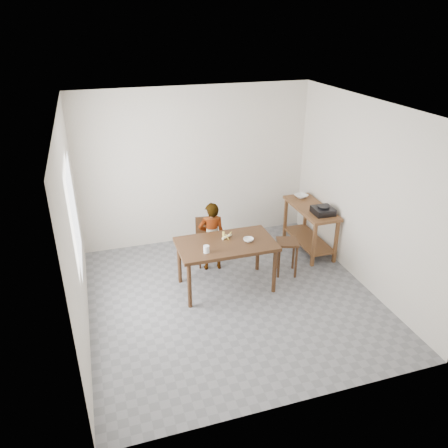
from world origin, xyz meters
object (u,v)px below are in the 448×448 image
object	(u,v)px
stool	(286,257)
child	(212,237)
dining_chair	(208,242)
prep_counter	(309,228)
dining_table	(226,265)

from	to	relation	value
stool	child	bearing A→B (deg)	155.55
child	dining_chair	xyz separation A→B (m)	(-0.01, 0.18, -0.19)
prep_counter	dining_chair	distance (m)	1.78
dining_table	stool	xyz separation A→B (m)	(1.02, 0.09, -0.09)
dining_table	dining_chair	xyz separation A→B (m)	(-0.06, 0.76, 0.00)
prep_counter	stool	bearing A→B (deg)	-139.18
prep_counter	stool	size ratio (longest dim) A/B	2.12
dining_table	child	distance (m)	0.62
dining_table	prep_counter	bearing A→B (deg)	22.15
dining_table	dining_chair	distance (m)	0.76
dining_table	child	bearing A→B (deg)	95.11
prep_counter	stool	world-z (taller)	prep_counter
child	stool	size ratio (longest dim) A/B	2.01
stool	dining_chair	bearing A→B (deg)	148.31
prep_counter	dining_table	bearing A→B (deg)	-157.85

